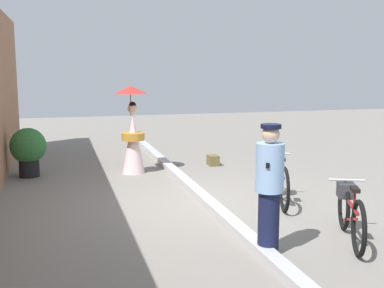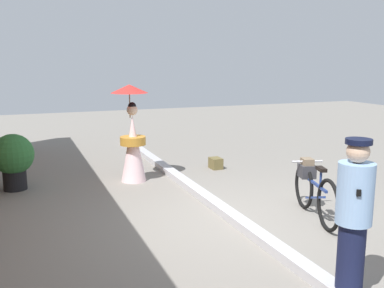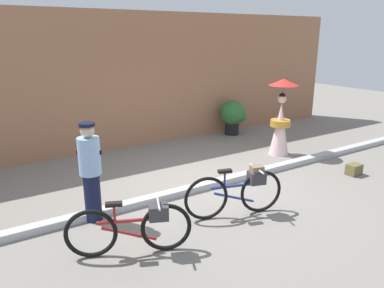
{
  "view_description": "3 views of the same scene",
  "coord_description": "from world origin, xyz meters",
  "px_view_note": "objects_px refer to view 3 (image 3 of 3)",
  "views": [
    {
      "loc": [
        -7.53,
        2.33,
        2.28
      ],
      "look_at": [
        0.27,
        0.18,
        0.98
      ],
      "focal_mm": 45.66,
      "sensor_mm": 36.0,
      "label": 1
    },
    {
      "loc": [
        -5.41,
        2.8,
        2.3
      ],
      "look_at": [
        0.47,
        0.47,
        1.1
      ],
      "focal_mm": 41.14,
      "sensor_mm": 36.0,
      "label": 2
    },
    {
      "loc": [
        -3.84,
        -5.47,
        2.86
      ],
      "look_at": [
        -0.22,
        0.24,
        0.86
      ],
      "focal_mm": 34.64,
      "sensor_mm": 36.0,
      "label": 3
    }
  ],
  "objects_px": {
    "bicycle_far_side": "(134,227)",
    "person_with_parasol": "(281,119)",
    "potted_plant_by_door": "(233,115)",
    "person_officer": "(90,170)",
    "backpack_on_pavement": "(354,169)",
    "bicycle_near_officer": "(239,190)"
  },
  "relations": [
    {
      "from": "bicycle_near_officer",
      "to": "potted_plant_by_door",
      "type": "xyz_separation_m",
      "value": [
        3.17,
        4.13,
        0.15
      ]
    },
    {
      "from": "person_officer",
      "to": "person_with_parasol",
      "type": "height_order",
      "value": "person_with_parasol"
    },
    {
      "from": "potted_plant_by_door",
      "to": "backpack_on_pavement",
      "type": "relative_size",
      "value": 3.37
    },
    {
      "from": "bicycle_near_officer",
      "to": "person_officer",
      "type": "bearing_deg",
      "value": 151.72
    },
    {
      "from": "person_with_parasol",
      "to": "backpack_on_pavement",
      "type": "xyz_separation_m",
      "value": [
        0.31,
        -1.91,
        -0.77
      ]
    },
    {
      "from": "bicycle_far_side",
      "to": "potted_plant_by_door",
      "type": "relative_size",
      "value": 1.55
    },
    {
      "from": "bicycle_far_side",
      "to": "backpack_on_pavement",
      "type": "bearing_deg",
      "value": 2.45
    },
    {
      "from": "bicycle_far_side",
      "to": "potted_plant_by_door",
      "type": "height_order",
      "value": "potted_plant_by_door"
    },
    {
      "from": "bicycle_near_officer",
      "to": "person_with_parasol",
      "type": "bearing_deg",
      "value": 34.3
    },
    {
      "from": "person_with_parasol",
      "to": "potted_plant_by_door",
      "type": "relative_size",
      "value": 1.82
    },
    {
      "from": "backpack_on_pavement",
      "to": "bicycle_far_side",
      "type": "bearing_deg",
      "value": -177.55
    },
    {
      "from": "person_officer",
      "to": "person_with_parasol",
      "type": "xyz_separation_m",
      "value": [
        5.0,
        0.9,
        0.04
      ]
    },
    {
      "from": "person_with_parasol",
      "to": "person_officer",
      "type": "bearing_deg",
      "value": -169.84
    },
    {
      "from": "bicycle_far_side",
      "to": "person_officer",
      "type": "relative_size",
      "value": 0.99
    },
    {
      "from": "person_officer",
      "to": "person_with_parasol",
      "type": "bearing_deg",
      "value": 10.16
    },
    {
      "from": "potted_plant_by_door",
      "to": "backpack_on_pavement",
      "type": "distance_m",
      "value": 4.06
    },
    {
      "from": "bicycle_near_officer",
      "to": "potted_plant_by_door",
      "type": "relative_size",
      "value": 1.6
    },
    {
      "from": "bicycle_far_side",
      "to": "person_with_parasol",
      "type": "xyz_separation_m",
      "value": [
        4.84,
        2.13,
        0.49
      ]
    },
    {
      "from": "potted_plant_by_door",
      "to": "person_officer",
      "type": "bearing_deg",
      "value": -149.99
    },
    {
      "from": "bicycle_near_officer",
      "to": "bicycle_far_side",
      "type": "relative_size",
      "value": 1.03
    },
    {
      "from": "person_with_parasol",
      "to": "potted_plant_by_door",
      "type": "distance_m",
      "value": 2.16
    },
    {
      "from": "person_with_parasol",
      "to": "backpack_on_pavement",
      "type": "height_order",
      "value": "person_with_parasol"
    }
  ]
}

